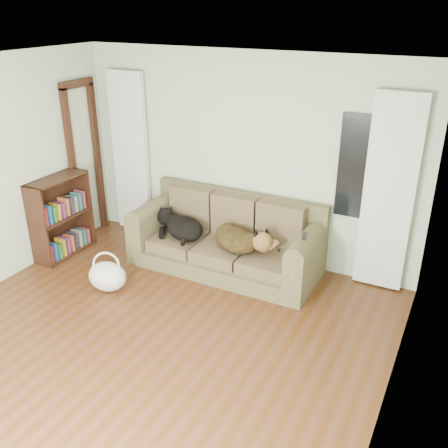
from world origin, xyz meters
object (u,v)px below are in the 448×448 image
at_px(sofa, 225,236).
at_px(bookshelf, 62,218).
at_px(dog_black_lab, 182,227).
at_px(dog_shepherd, 240,239).
at_px(tote_bag, 107,277).

distance_m(sofa, bookshelf, 2.18).
bearing_deg(dog_black_lab, dog_shepherd, 34.71).
height_order(dog_black_lab, tote_bag, dog_black_lab).
distance_m(dog_black_lab, dog_shepherd, 0.81).
height_order(dog_shepherd, tote_bag, dog_shepherd).
relative_size(sofa, dog_black_lab, 3.76).
relative_size(dog_black_lab, dog_shepherd, 0.94).
bearing_deg(dog_black_lab, sofa, 42.31).
distance_m(sofa, dog_shepherd, 0.26).
relative_size(sofa, bookshelf, 2.21).
bearing_deg(dog_shepherd, bookshelf, 42.07).
xyz_separation_m(dog_shepherd, bookshelf, (-2.33, -0.52, 0.01)).
xyz_separation_m(tote_bag, bookshelf, (-1.11, 0.48, 0.34)).
relative_size(dog_shepherd, bookshelf, 0.63).
xyz_separation_m(dog_black_lab, tote_bag, (-0.41, -1.01, -0.32)).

